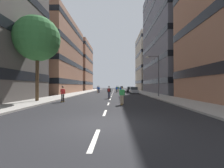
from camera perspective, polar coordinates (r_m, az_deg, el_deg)
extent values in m
plane|color=black|center=(36.54, 0.21, -3.48)|extent=(176.16, 176.16, 0.00)
cube|color=#9E9991|center=(41.12, -10.89, -3.05)|extent=(3.59, 80.74, 0.14)
cube|color=#9E9991|center=(40.85, 11.59, -3.07)|extent=(3.59, 80.74, 0.14)
cube|color=silver|center=(5.48, -6.48, -19.77)|extent=(0.16, 2.20, 0.01)
cube|color=silver|center=(10.31, -2.65, -10.68)|extent=(0.16, 2.20, 0.01)
cube|color=silver|center=(15.25, -1.34, -7.41)|extent=(0.16, 2.20, 0.01)
cube|color=silver|center=(20.22, -0.68, -5.75)|extent=(0.16, 2.20, 0.01)
cube|color=silver|center=(25.21, -0.29, -4.74)|extent=(0.16, 2.20, 0.01)
cube|color=silver|center=(30.19, -0.02, -4.06)|extent=(0.16, 2.20, 0.01)
cube|color=silver|center=(35.18, 0.17, -3.58)|extent=(0.16, 2.20, 0.01)
cube|color=silver|center=(40.18, 0.31, -3.22)|extent=(0.16, 2.20, 0.01)
cube|color=silver|center=(45.17, 0.42, -2.93)|extent=(0.16, 2.20, 0.01)
cube|color=silver|center=(50.17, 0.51, -2.71)|extent=(0.16, 2.20, 0.01)
cube|color=silver|center=(55.17, 0.58, -2.52)|extent=(0.16, 2.20, 0.01)
cube|color=silver|center=(60.16, 0.64, -2.37)|extent=(0.16, 2.20, 0.01)
cube|color=silver|center=(65.16, 0.69, -2.23)|extent=(0.16, 2.20, 0.01)
cube|color=silver|center=(70.16, 0.73, -2.12)|extent=(0.16, 2.20, 0.01)
cube|color=#9E6B51|center=(43.42, -25.45, 9.06)|extent=(17.66, 20.70, 18.16)
cube|color=black|center=(42.82, -25.49, 0.65)|extent=(17.78, 20.82, 1.10)
cube|color=black|center=(43.15, -25.46, 6.68)|extent=(17.78, 20.82, 1.10)
cube|color=black|center=(43.96, -25.43, 12.56)|extent=(17.78, 20.82, 1.10)
cube|color=black|center=(45.21, -25.40, 18.17)|extent=(17.78, 20.82, 1.10)
cube|color=#9E6B51|center=(64.81, -16.13, 6.14)|extent=(17.66, 17.47, 18.88)
cube|color=black|center=(64.36, -16.15, 0.29)|extent=(17.78, 17.59, 1.10)
cube|color=black|center=(64.61, -16.13, 4.48)|extent=(17.78, 17.59, 1.10)
cube|color=black|center=(65.20, -16.12, 8.61)|extent=(17.78, 17.59, 1.10)
cube|color=black|center=(66.12, -16.11, 12.65)|extent=(17.78, 17.59, 1.10)
cube|color=slate|center=(43.93, 26.33, 15.56)|extent=(17.66, 23.51, 28.03)
cube|color=black|center=(42.21, 26.41, 0.78)|extent=(17.78, 23.63, 1.10)
cube|color=black|center=(42.58, 26.38, 7.07)|extent=(17.78, 23.63, 1.10)
cube|color=black|center=(43.45, 26.34, 13.19)|extent=(17.78, 23.63, 1.10)
cube|color=black|center=(44.79, 26.31, 19.01)|extent=(17.78, 23.63, 1.10)
cube|color=black|center=(46.56, 26.28, 24.43)|extent=(17.78, 23.63, 1.10)
cube|color=#BCB29E|center=(64.59, 17.54, 7.46)|extent=(17.66, 16.24, 21.76)
cube|color=black|center=(63.97, 17.56, 0.69)|extent=(17.78, 16.36, 1.10)
cube|color=black|center=(64.32, 17.54, 5.54)|extent=(17.78, 16.36, 1.10)
cube|color=black|center=(65.13, 17.53, 10.30)|extent=(17.78, 16.36, 1.10)
cube|color=black|center=(66.38, 17.51, 14.92)|extent=(17.78, 16.36, 1.10)
cube|color=#B2B7BF|center=(36.35, 8.09, -2.65)|extent=(1.80, 4.40, 0.70)
cube|color=#2D3338|center=(36.18, 8.11, -1.60)|extent=(1.60, 2.10, 0.64)
cylinder|color=black|center=(37.71, 6.62, -2.90)|extent=(0.22, 0.64, 0.64)
cylinder|color=black|center=(37.89, 9.03, -2.88)|extent=(0.22, 0.64, 0.64)
cylinder|color=black|center=(34.83, 7.06, -3.08)|extent=(0.22, 0.64, 0.64)
cylinder|color=black|center=(35.02, 9.67, -3.07)|extent=(0.22, 0.64, 0.64)
cube|color=black|center=(45.21, 6.75, -2.26)|extent=(1.80, 4.40, 0.70)
cube|color=#2D3338|center=(45.04, 6.77, -1.41)|extent=(1.60, 2.10, 0.64)
cylinder|color=black|center=(46.59, 5.60, -2.47)|extent=(0.22, 0.64, 0.64)
cylinder|color=black|center=(46.74, 7.56, -2.46)|extent=(0.22, 0.64, 0.64)
cylinder|color=black|center=(43.70, 5.89, -2.59)|extent=(0.22, 0.64, 0.64)
cylinder|color=black|center=(43.86, 7.97, -2.58)|extent=(0.22, 0.64, 0.64)
cylinder|color=#4C3823|center=(18.80, -26.20, 2.22)|extent=(0.36, 0.36, 5.16)
sphere|color=#387A3D|center=(19.50, -26.14, 14.98)|extent=(4.94, 4.94, 4.94)
cylinder|color=#3F3F44|center=(25.56, 17.04, 2.94)|extent=(0.16, 0.16, 6.50)
cylinder|color=#3F3F44|center=(25.72, 15.05, 9.99)|extent=(1.80, 0.10, 0.10)
ellipsoid|color=silver|center=(25.50, 13.06, 9.73)|extent=(0.50, 0.30, 0.24)
cube|color=brown|center=(38.29, -4.91, -3.22)|extent=(0.26, 0.91, 0.02)
cylinder|color=#D8BF4C|center=(38.62, -4.89, -3.27)|extent=(0.18, 0.08, 0.07)
cylinder|color=#D8BF4C|center=(37.98, -4.94, -3.32)|extent=(0.18, 0.08, 0.07)
cylinder|color=#2D334C|center=(38.28, -5.05, -2.61)|extent=(0.15, 0.15, 0.80)
cylinder|color=#2D334C|center=(38.27, -4.78, -2.61)|extent=(0.15, 0.15, 0.80)
cube|color=blue|center=(38.26, -4.91, -1.60)|extent=(0.33, 0.22, 0.55)
cylinder|color=blue|center=(38.32, -5.24, -1.64)|extent=(0.10, 0.23, 0.55)
cylinder|color=blue|center=(38.30, -4.58, -1.64)|extent=(0.10, 0.23, 0.55)
sphere|color=tan|center=(38.28, -4.91, -0.92)|extent=(0.22, 0.22, 0.22)
sphere|color=black|center=(38.28, -4.91, -0.84)|extent=(0.21, 0.21, 0.21)
cube|color=brown|center=(40.99, -5.35, -3.05)|extent=(0.38, 0.92, 0.02)
cylinder|color=#D8BF4C|center=(41.31, -5.39, -3.10)|extent=(0.19, 0.11, 0.07)
cylinder|color=#D8BF4C|center=(40.67, -5.31, -3.14)|extent=(0.19, 0.11, 0.07)
cylinder|color=tan|center=(40.97, -5.48, -2.48)|extent=(0.17, 0.17, 0.80)
cylinder|color=tan|center=(40.98, -5.23, -2.48)|extent=(0.17, 0.17, 0.80)
cube|color=blue|center=(40.96, -5.35, -1.53)|extent=(0.35, 0.26, 0.55)
cylinder|color=blue|center=(40.99, -5.67, -1.57)|extent=(0.14, 0.24, 0.55)
cylinder|color=blue|center=(41.03, -5.05, -1.57)|extent=(0.14, 0.24, 0.55)
sphere|color=tan|center=(40.97, -5.35, -0.90)|extent=(0.22, 0.22, 0.22)
sphere|color=black|center=(40.97, -5.35, -0.83)|extent=(0.21, 0.21, 0.21)
cube|color=#3F72BF|center=(40.78, -5.33, -1.50)|extent=(0.29, 0.21, 0.40)
cube|color=brown|center=(46.57, 2.32, -2.77)|extent=(0.37, 0.92, 0.02)
cylinder|color=#D8BF4C|center=(46.89, 2.39, -2.81)|extent=(0.19, 0.10, 0.07)
cylinder|color=#D8BF4C|center=(46.26, 2.25, -2.84)|extent=(0.19, 0.10, 0.07)
cylinder|color=tan|center=(46.58, 2.21, -2.26)|extent=(0.16, 0.16, 0.80)
cylinder|color=tan|center=(46.54, 2.43, -2.26)|extent=(0.16, 0.16, 0.80)
cube|color=green|center=(46.55, 2.32, -1.43)|extent=(0.35, 0.26, 0.55)
cylinder|color=green|center=(46.63, 2.07, -1.46)|extent=(0.13, 0.24, 0.55)
cylinder|color=green|center=(46.56, 2.60, -1.46)|extent=(0.13, 0.24, 0.55)
sphere|color=#997051|center=(46.56, 2.32, -0.87)|extent=(0.22, 0.22, 0.22)
sphere|color=black|center=(46.56, 2.32, -0.81)|extent=(0.21, 0.21, 0.21)
cube|color=brown|center=(21.62, -1.12, -5.21)|extent=(0.32, 0.92, 0.02)
cylinder|color=#D8BF4C|center=(21.94, -0.97, -5.27)|extent=(0.19, 0.09, 0.07)
cylinder|color=#D8BF4C|center=(21.31, -1.27, -5.40)|extent=(0.19, 0.09, 0.07)
cylinder|color=#2D334C|center=(21.61, -1.35, -4.12)|extent=(0.16, 0.16, 0.80)
cylinder|color=#2D334C|center=(21.58, -0.88, -4.12)|extent=(0.16, 0.16, 0.80)
cube|color=black|center=(21.56, -1.12, -2.33)|extent=(0.34, 0.24, 0.55)
cylinder|color=black|center=(21.65, -1.67, -2.40)|extent=(0.12, 0.24, 0.55)
cylinder|color=black|center=(21.57, -0.52, -2.40)|extent=(0.12, 0.24, 0.55)
sphere|color=tan|center=(21.57, -1.11, -1.12)|extent=(0.22, 0.22, 0.22)
sphere|color=black|center=(21.57, -1.11, -0.99)|extent=(0.21, 0.21, 0.21)
cube|color=#A52626|center=(21.38, -1.20, -2.26)|extent=(0.28, 0.19, 0.40)
cube|color=brown|center=(14.63, 3.75, -7.39)|extent=(0.36, 0.92, 0.02)
cylinder|color=#D8BF4C|center=(14.95, 3.92, -7.43)|extent=(0.19, 0.10, 0.07)
cylinder|color=#D8BF4C|center=(14.32, 3.57, -7.73)|extent=(0.19, 0.10, 0.07)
cylinder|color=tan|center=(14.60, 3.40, -5.78)|extent=(0.16, 0.16, 0.80)
cylinder|color=tan|center=(14.58, 4.10, -5.79)|extent=(0.16, 0.16, 0.80)
cube|color=green|center=(14.54, 3.75, -3.14)|extent=(0.35, 0.25, 0.55)
cylinder|color=green|center=(14.63, 2.92, -3.23)|extent=(0.13, 0.24, 0.55)
cylinder|color=green|center=(14.57, 4.63, -3.24)|extent=(0.13, 0.24, 0.55)
sphere|color=#997051|center=(14.55, 3.75, -1.34)|extent=(0.22, 0.22, 0.22)
sphere|color=black|center=(14.55, 3.75, -1.15)|extent=(0.21, 0.21, 0.21)
cube|color=brown|center=(17.76, -17.97, -6.17)|extent=(0.23, 0.91, 0.02)
cylinder|color=#D8BF4C|center=(18.06, -17.60, -6.23)|extent=(0.18, 0.08, 0.07)
cylinder|color=#D8BF4C|center=(17.47, -18.36, -6.42)|extent=(0.18, 0.08, 0.07)
cylinder|color=black|center=(17.76, -18.24, -4.84)|extent=(0.14, 0.14, 0.80)
cylinder|color=black|center=(17.69, -17.69, -4.86)|extent=(0.14, 0.14, 0.80)
cube|color=red|center=(17.69, -17.96, -2.67)|extent=(0.33, 0.21, 0.55)
cylinder|color=red|center=(17.82, -18.56, -2.74)|extent=(0.10, 0.23, 0.55)
cylinder|color=red|center=(17.66, -17.24, -2.76)|extent=(0.10, 0.23, 0.55)
sphere|color=#997051|center=(17.70, -17.93, -1.19)|extent=(0.22, 0.22, 0.22)
sphere|color=black|center=(17.69, -17.93, -1.03)|extent=(0.21, 0.21, 0.21)
cube|color=brown|center=(38.41, 3.20, -3.22)|extent=(0.41, 0.92, 0.02)
cylinder|color=#D8BF4C|center=(38.72, 3.07, -3.27)|extent=(0.19, 0.11, 0.07)
cylinder|color=#D8BF4C|center=(38.11, 3.32, -3.31)|extent=(0.19, 0.11, 0.07)
cylinder|color=#594C47|center=(38.37, 3.07, -2.60)|extent=(0.17, 0.17, 0.80)
cylinder|color=#594C47|center=(38.42, 3.33, -2.60)|extent=(0.17, 0.17, 0.80)
cube|color=blue|center=(38.38, 3.20, -1.60)|extent=(0.36, 0.27, 0.55)
cylinder|color=blue|center=(38.37, 2.86, -1.64)|extent=(0.14, 0.24, 0.55)
cylinder|color=blue|center=(38.49, 3.49, -1.63)|extent=(0.14, 0.24, 0.55)
sphere|color=tan|center=(38.39, 3.19, -0.92)|extent=(0.22, 0.22, 0.22)
sphere|color=black|center=(38.39, 3.19, -0.84)|extent=(0.21, 0.21, 0.21)
cube|color=brown|center=(39.98, 1.72, -3.12)|extent=(0.38, 0.92, 0.02)
cylinder|color=#D8BF4C|center=(40.29, 1.81, -3.16)|extent=(0.19, 0.11, 0.07)
cylinder|color=#D8BF4C|center=(39.67, 1.62, -3.20)|extent=(0.19, 0.11, 0.07)
cylinder|color=black|center=(39.98, 1.59, -2.53)|extent=(0.17, 0.17, 0.80)
cylinder|color=black|center=(39.94, 1.85, -2.53)|extent=(0.17, 0.17, 0.80)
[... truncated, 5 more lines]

